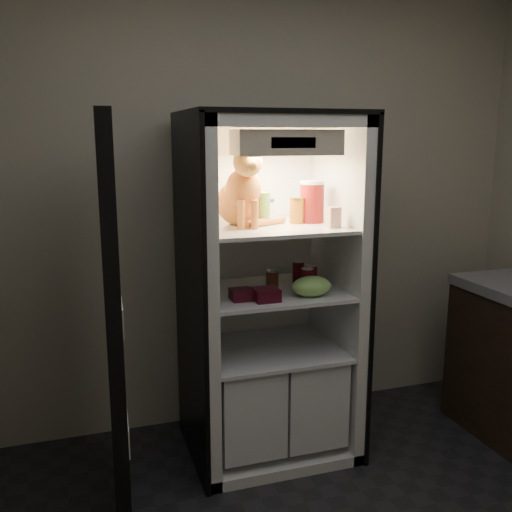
{
  "coord_description": "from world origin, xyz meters",
  "views": [
    {
      "loc": [
        -0.99,
        -1.47,
        1.75
      ],
      "look_at": [
        -0.09,
        1.32,
        1.13
      ],
      "focal_mm": 40.0,
      "sensor_mm": 36.0,
      "label": 1
    }
  ],
  "objects": [
    {
      "name": "fridge_door",
      "position": [
        -0.85,
        1.0,
        0.91
      ],
      "size": [
        0.11,
        0.87,
        1.85
      ],
      "rotation": [
        0.0,
        0.0,
        -0.05
      ],
      "color": "black",
      "rests_on": "floor"
    },
    {
      "name": "pepper_jar",
      "position": [
        0.24,
        1.36,
        1.4
      ],
      "size": [
        0.13,
        0.13,
        0.22
      ],
      "color": "maroon",
      "rests_on": "refrigerator"
    },
    {
      "name": "berry_box_right",
      "position": [
        -0.09,
        1.13,
        0.97
      ],
      "size": [
        0.12,
        0.12,
        0.06
      ],
      "primitive_type": "cube",
      "color": "#500D1C",
      "rests_on": "refrigerator"
    },
    {
      "name": "berry_box_left",
      "position": [
        -0.21,
        1.19,
        0.97
      ],
      "size": [
        0.11,
        0.11,
        0.05
      ],
      "primitive_type": "cube",
      "color": "#500D1C",
      "rests_on": "refrigerator"
    },
    {
      "name": "cream_carton",
      "position": [
        0.28,
        1.16,
        1.34
      ],
      "size": [
        0.06,
        0.06,
        0.11
      ],
      "primitive_type": "cube",
      "color": "white",
      "rests_on": "refrigerator"
    },
    {
      "name": "grape_bag",
      "position": [
        0.16,
        1.14,
        0.99
      ],
      "size": [
        0.21,
        0.15,
        0.1
      ],
      "primitive_type": "ellipsoid",
      "color": "#86C85D",
      "rests_on": "refrigerator"
    },
    {
      "name": "soda_can_a",
      "position": [
        0.2,
        1.43,
        1.0
      ],
      "size": [
        0.07,
        0.07,
        0.12
      ],
      "color": "black",
      "rests_on": "refrigerator"
    },
    {
      "name": "soda_can_c",
      "position": [
        0.18,
        1.25,
        1.0
      ],
      "size": [
        0.07,
        0.07,
        0.12
      ],
      "color": "black",
      "rests_on": "refrigerator"
    },
    {
      "name": "soda_can_b",
      "position": [
        0.23,
        1.31,
        1.0
      ],
      "size": [
        0.07,
        0.07,
        0.12
      ],
      "color": "black",
      "rests_on": "refrigerator"
    },
    {
      "name": "tabby_cat",
      "position": [
        -0.15,
        1.36,
        1.46
      ],
      "size": [
        0.36,
        0.42,
        0.45
      ],
      "rotation": [
        0.0,
        0.0,
        0.0
      ],
      "color": "#C75119",
      "rests_on": "refrigerator"
    },
    {
      "name": "room_shell",
      "position": [
        0.0,
        0.0,
        1.62
      ],
      "size": [
        3.6,
        3.6,
        3.6
      ],
      "color": "white",
      "rests_on": "floor"
    },
    {
      "name": "refrigerator",
      "position": [
        0.0,
        1.38,
        0.79
      ],
      "size": [
        0.9,
        0.72,
        1.88
      ],
      "color": "white",
      "rests_on": "floor"
    },
    {
      "name": "condiment_jar",
      "position": [
        0.03,
        1.38,
        0.99
      ],
      "size": [
        0.07,
        0.07,
        0.1
      ],
      "color": "#512A17",
      "rests_on": "refrigerator"
    },
    {
      "name": "mayo_tub",
      "position": [
        0.03,
        1.49,
        1.35
      ],
      "size": [
        0.09,
        0.09,
        0.12
      ],
      "color": "white",
      "rests_on": "refrigerator"
    },
    {
      "name": "salsa_jar",
      "position": [
        0.15,
        1.35,
        1.36
      ],
      "size": [
        0.08,
        0.08,
        0.14
      ],
      "color": "maroon",
      "rests_on": "refrigerator"
    },
    {
      "name": "parmesan_shaker",
      "position": [
        -0.03,
        1.34,
        1.38
      ],
      "size": [
        0.07,
        0.07,
        0.17
      ],
      "color": "#268B2A",
      "rests_on": "refrigerator"
    }
  ]
}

